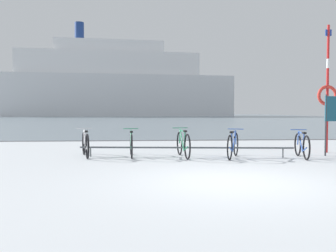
% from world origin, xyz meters
% --- Properties ---
extents(ground, '(80.00, 132.00, 0.08)m').
position_xyz_m(ground, '(0.00, 53.90, -0.04)').
color(ground, silver).
extents(bike_rack, '(6.16, 0.72, 0.31)m').
position_xyz_m(bike_rack, '(-0.43, 3.82, 0.27)').
color(bike_rack, '#4C5156').
rests_on(bike_rack, ground).
extents(bicycle_0, '(0.56, 1.74, 0.83)m').
position_xyz_m(bicycle_0, '(-3.35, 4.16, 0.37)').
color(bicycle_0, black).
rests_on(bicycle_0, ground).
extents(bicycle_1, '(0.46, 1.71, 0.81)m').
position_xyz_m(bicycle_1, '(-2.01, 4.09, 0.37)').
color(bicycle_1, black).
rests_on(bicycle_1, ground).
extents(bicycle_2, '(0.46, 1.81, 0.84)m').
position_xyz_m(bicycle_2, '(-0.51, 3.83, 0.38)').
color(bicycle_2, black).
rests_on(bicycle_2, ground).
extents(bicycle_3, '(0.75, 1.57, 0.82)m').
position_xyz_m(bicycle_3, '(0.89, 3.54, 0.37)').
color(bicycle_3, black).
rests_on(bicycle_3, ground).
extents(bicycle_4, '(0.46, 1.62, 0.80)m').
position_xyz_m(bicycle_4, '(2.85, 3.41, 0.36)').
color(bicycle_4, black).
rests_on(bicycle_4, ground).
extents(info_sign, '(0.55, 0.11, 1.83)m').
position_xyz_m(info_sign, '(4.03, 3.92, 1.23)').
color(info_sign, '#33383D').
rests_on(info_sign, ground).
extents(rescue_post, '(0.67, 0.10, 4.09)m').
position_xyz_m(rescue_post, '(4.25, 4.74, 1.97)').
color(rescue_post, red).
rests_on(rescue_post, ground).
extents(ferry_ship, '(53.84, 17.34, 20.98)m').
position_xyz_m(ferry_ship, '(-7.83, 80.49, 7.03)').
color(ferry_ship, silver).
rests_on(ferry_ship, ground).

